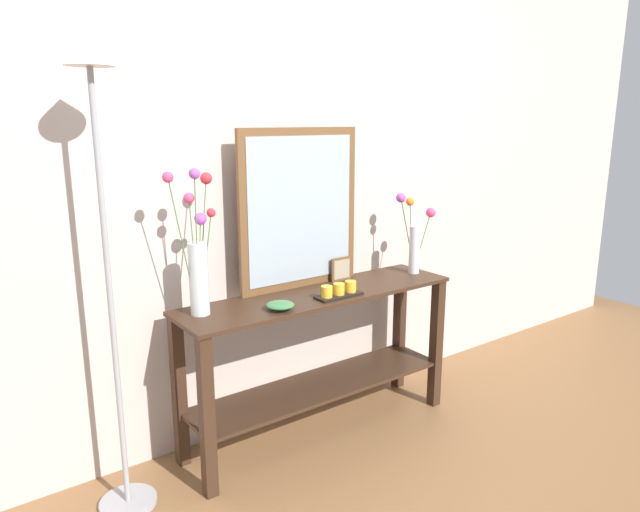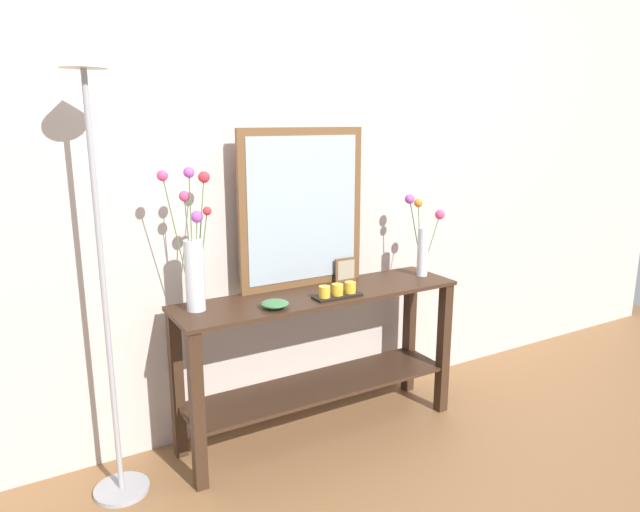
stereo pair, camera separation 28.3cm
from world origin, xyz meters
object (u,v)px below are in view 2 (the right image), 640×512
Objects in this scene: tall_vase_left at (194,258)px; floor_lamp at (96,206)px; vase_right at (423,238)px; picture_frame_small at (346,270)px; console_table at (320,345)px; mirror_leaning at (302,209)px; decorative_bowl at (275,304)px; candle_tray at (337,292)px.

tall_vase_left is 0.49m from floor_lamp.
vase_right is 0.47m from picture_frame_small.
floor_lamp is at bearing -174.61° from picture_frame_small.
picture_frame_small is (0.23, 0.12, 0.34)m from console_table.
mirror_leaning is 0.42m from picture_frame_small.
console_table is 0.44m from decorative_bowl.
floor_lamp is (-0.40, -0.06, 0.27)m from tall_vase_left.
vase_right reaches higher than decorative_bowl.
console_table is 0.78× the size of floor_lamp.
console_table is 11.68× the size of picture_frame_small.
mirror_leaning is 0.46m from candle_tray.
picture_frame_small is at bearing 22.78° from decorative_bowl.
tall_vase_left reaches higher than console_table.
tall_vase_left is at bearing -175.76° from picture_frame_small.
candle_tray reaches higher than console_table.
floor_lamp is (-1.68, -0.00, 0.31)m from vase_right.
tall_vase_left is at bearing -170.64° from mirror_leaning.
console_table is 6.10× the size of candle_tray.
vase_right is at bearing 6.48° from decorative_bowl.
picture_frame_small is at bearing 5.39° from floor_lamp.
floor_lamp is (-0.72, 0.10, 0.49)m from decorative_bowl.
candle_tray is 1.92× the size of picture_frame_small.
floor_lamp reaches higher than candle_tray.
tall_vase_left is 0.42m from decorative_bowl.
decorative_bowl is at bearing -157.22° from picture_frame_small.
mirror_leaning is 6.36× the size of picture_frame_small.
decorative_bowl is at bearing -161.12° from console_table.
console_table is at bearing -0.08° from floor_lamp.
vase_right is at bearing 0.53° from console_table.
vase_right is 0.24× the size of floor_lamp.
decorative_bowl is (-0.96, -0.11, -0.19)m from vase_right.
candle_tray is (0.04, -0.10, 0.31)m from console_table.
tall_vase_left is at bearing 7.80° from floor_lamp.
decorative_bowl is at bearing -26.51° from tall_vase_left.
floor_lamp reaches higher than vase_right.
vase_right is 0.98m from decorative_bowl.
picture_frame_small is at bearing 4.24° from tall_vase_left.
tall_vase_left is 0.87m from picture_frame_small.
vase_right is (1.28, -0.05, -0.04)m from tall_vase_left.
vase_right reaches higher than picture_frame_small.
mirror_leaning reaches higher than decorative_bowl.
mirror_leaning reaches higher than console_table.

